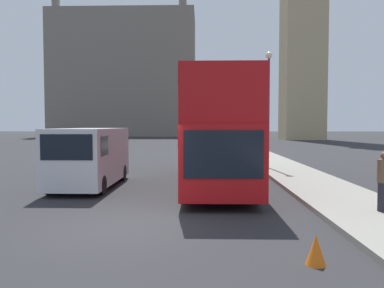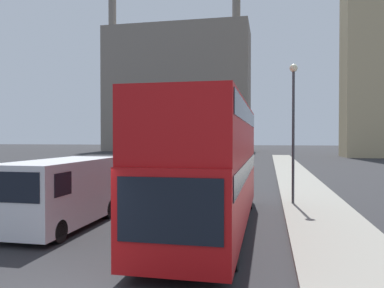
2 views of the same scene
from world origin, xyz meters
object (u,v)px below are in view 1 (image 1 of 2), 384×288
at_px(pedestrian, 384,182).
at_px(white_van, 89,156).
at_px(red_double_decker_bus, 216,128).
at_px(street_lamp, 269,93).

bearing_deg(pedestrian, white_van, 153.83).
xyz_separation_m(red_double_decker_bus, pedestrian, (4.34, -5.64, -1.42)).
height_order(pedestrian, street_lamp, street_lamp).
bearing_deg(white_van, pedestrian, -26.17).
bearing_deg(pedestrian, red_double_decker_bus, 127.62).
bearing_deg(red_double_decker_bus, pedestrian, -52.38).
distance_m(white_van, pedestrian, 10.53).
bearing_deg(street_lamp, red_double_decker_bus, -122.13).
relative_size(white_van, street_lamp, 0.83).
xyz_separation_m(red_double_decker_bus, white_van, (-5.10, -0.99, -1.11)).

